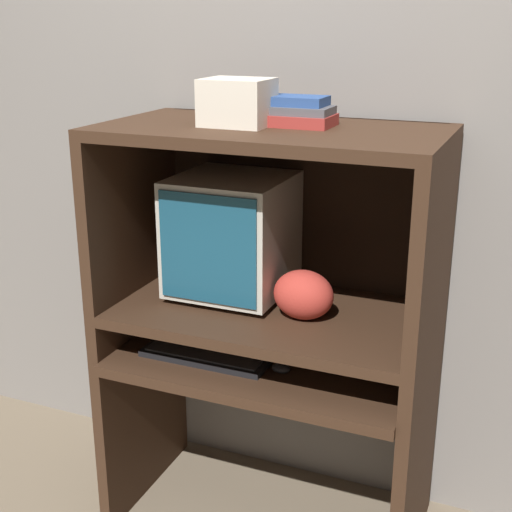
{
  "coord_description": "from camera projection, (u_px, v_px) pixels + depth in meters",
  "views": [
    {
      "loc": [
        0.78,
        -1.71,
        1.72
      ],
      "look_at": [
        -0.05,
        0.29,
        0.99
      ],
      "focal_mm": 50.0,
      "sensor_mm": 36.0,
      "label": 1
    }
  ],
  "objects": [
    {
      "name": "mouse",
      "position": [
        281.0,
        368.0,
        2.23
      ],
      "size": [
        0.06,
        0.04,
        0.03
      ],
      "color": "#28282B",
      "rests_on": "desk_base"
    },
    {
      "name": "hutch_upper",
      "position": [
        275.0,
        187.0,
        2.22
      ],
      "size": [
        1.05,
        0.57,
        0.59
      ],
      "color": "#382316",
      "rests_on": "desk_monitor_shelf"
    },
    {
      "name": "snack_bag",
      "position": [
        303.0,
        295.0,
        2.22
      ],
      "size": [
        0.19,
        0.14,
        0.16
      ],
      "color": "#BC382D",
      "rests_on": "desk_monitor_shelf"
    },
    {
      "name": "book_stack",
      "position": [
        300.0,
        112.0,
        2.13
      ],
      "size": [
        0.2,
        0.15,
        0.09
      ],
      "color": "maroon",
      "rests_on": "hutch_upper"
    },
    {
      "name": "keyboard",
      "position": [
        205.0,
        356.0,
        2.32
      ],
      "size": [
        0.42,
        0.13,
        0.03
      ],
      "color": "black",
      "rests_on": "desk_base"
    },
    {
      "name": "storage_box",
      "position": [
        237.0,
        102.0,
        2.12
      ],
      "size": [
        0.2,
        0.17,
        0.14
      ],
      "color": "beige",
      "rests_on": "hutch_upper"
    },
    {
      "name": "desk_base",
      "position": [
        266.0,
        419.0,
        2.41
      ],
      "size": [
        1.05,
        0.6,
        0.66
      ],
      "color": "#382316",
      "rests_on": "ground_plane"
    },
    {
      "name": "wall_back",
      "position": [
        308.0,
        144.0,
        2.47
      ],
      "size": [
        6.0,
        0.06,
        2.6
      ],
      "color": "gray",
      "rests_on": "ground_plane"
    },
    {
      "name": "crt_monitor",
      "position": [
        232.0,
        235.0,
        2.37
      ],
      "size": [
        0.37,
        0.38,
        0.41
      ],
      "color": "beige",
      "rests_on": "desk_monitor_shelf"
    },
    {
      "name": "desk_monitor_shelf",
      "position": [
        270.0,
        318.0,
        2.33
      ],
      "size": [
        1.05,
        0.57,
        0.16
      ],
      "color": "#382316",
      "rests_on": "desk_base"
    }
  ]
}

